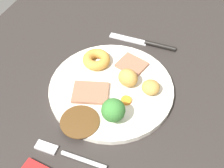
% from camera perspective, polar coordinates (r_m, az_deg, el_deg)
% --- Properties ---
extents(dining_table, '(1.20, 0.84, 0.04)m').
position_cam_1_polar(dining_table, '(0.73, 0.18, -1.51)').
color(dining_table, '#2B2623').
rests_on(dining_table, ground).
extents(dinner_plate, '(0.29, 0.29, 0.01)m').
position_cam_1_polar(dinner_plate, '(0.70, 0.00, -0.91)').
color(dinner_plate, silver).
rests_on(dinner_plate, dining_table).
extents(gravy_pool, '(0.08, 0.08, 0.00)m').
position_cam_1_polar(gravy_pool, '(0.64, -6.13, -7.12)').
color(gravy_pool, '#563819').
rests_on(gravy_pool, dinner_plate).
extents(meat_slice_main, '(0.07, 0.08, 0.01)m').
position_cam_1_polar(meat_slice_main, '(0.74, 3.80, 3.68)').
color(meat_slice_main, '#9E664C').
rests_on(meat_slice_main, dinner_plate).
extents(meat_slice_under, '(0.08, 0.10, 0.01)m').
position_cam_1_polar(meat_slice_under, '(0.68, -4.12, -1.64)').
color(meat_slice_under, '#9E664C').
rests_on(meat_slice_under, dinner_plate).
extents(yorkshire_pudding, '(0.07, 0.07, 0.02)m').
position_cam_1_polar(yorkshire_pudding, '(0.74, -2.98, 4.67)').
color(yorkshire_pudding, '#C68938').
rests_on(yorkshire_pudding, dinner_plate).
extents(roast_potato_left, '(0.05, 0.05, 0.04)m').
position_cam_1_polar(roast_potato_left, '(0.69, 3.06, 1.20)').
color(roast_potato_left, '#BC8C42').
rests_on(roast_potato_left, dinner_plate).
extents(roast_potato_right, '(0.05, 0.05, 0.03)m').
position_cam_1_polar(roast_potato_right, '(0.68, 7.39, -0.62)').
color(roast_potato_right, '#BC8C42').
rests_on(roast_potato_right, dinner_plate).
extents(carrot_coin_front, '(0.02, 0.02, 0.01)m').
position_cam_1_polar(carrot_coin_front, '(0.67, 2.71, -3.12)').
color(carrot_coin_front, orange).
rests_on(carrot_coin_front, dinner_plate).
extents(broccoli_floret, '(0.05, 0.05, 0.06)m').
position_cam_1_polar(broccoli_floret, '(0.61, 0.24, -5.05)').
color(broccoli_floret, '#8CB766').
rests_on(broccoli_floret, dinner_plate).
extents(fork, '(0.02, 0.15, 0.01)m').
position_cam_1_polar(fork, '(0.62, -8.37, -13.16)').
color(fork, silver).
rests_on(fork, dining_table).
extents(knife, '(0.02, 0.19, 0.01)m').
position_cam_1_polar(knife, '(0.82, 6.89, 7.71)').
color(knife, black).
rests_on(knife, dining_table).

